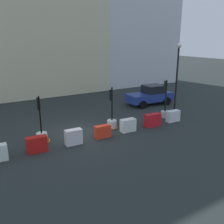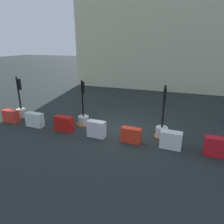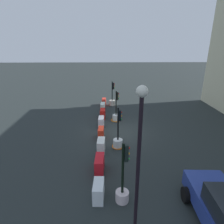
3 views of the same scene
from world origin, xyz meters
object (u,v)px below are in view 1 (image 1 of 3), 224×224
at_px(traffic_light_1, 42,135).
at_px(traffic_light_3, 165,109).
at_px(traffic_light_2, 112,121).
at_px(construction_barrier_2, 37,144).
at_px(construction_barrier_3, 74,137).
at_px(car_blue_estate, 150,95).
at_px(construction_barrier_6, 152,120).
at_px(construction_barrier_7, 173,116).
at_px(street_lamp_post, 177,69).
at_px(construction_barrier_4, 103,132).
at_px(construction_barrier_5, 128,125).

relative_size(traffic_light_1, traffic_light_3, 0.95).
distance_m(traffic_light_2, construction_barrier_2, 5.43).
height_order(construction_barrier_3, car_blue_estate, car_blue_estate).
xyz_separation_m(construction_barrier_6, construction_barrier_7, (1.94, 0.02, -0.03)).
distance_m(construction_barrier_7, street_lamp_post, 3.75).
bearing_deg(construction_barrier_7, traffic_light_3, 80.83).
distance_m(traffic_light_2, construction_barrier_4, 1.81).
xyz_separation_m(traffic_light_1, construction_barrier_5, (5.27, -1.21, -0.01)).
height_order(construction_barrier_4, construction_barrier_7, construction_barrier_7).
xyz_separation_m(construction_barrier_5, car_blue_estate, (5.68, 4.67, 0.42)).
relative_size(construction_barrier_2, construction_barrier_4, 1.09).
bearing_deg(construction_barrier_6, street_lamp_post, 22.44).
bearing_deg(street_lamp_post, traffic_light_3, -165.21).
bearing_deg(construction_barrier_6, car_blue_estate, 52.04).
bearing_deg(traffic_light_2, construction_barrier_5, -63.37).
distance_m(traffic_light_3, construction_barrier_3, 8.02).
relative_size(construction_barrier_4, construction_barrier_5, 0.98).
distance_m(traffic_light_3, construction_barrier_6, 2.37).
distance_m(construction_barrier_4, construction_barrier_7, 5.88).
bearing_deg(construction_barrier_3, traffic_light_1, 138.12).
xyz_separation_m(traffic_light_3, construction_barrier_2, (-9.99, -1.05, -0.20)).
height_order(construction_barrier_5, construction_barrier_7, construction_barrier_5).
relative_size(construction_barrier_3, construction_barrier_5, 0.96).
xyz_separation_m(construction_barrier_7, car_blue_estate, (1.73, 4.68, 0.44)).
bearing_deg(construction_barrier_2, traffic_light_1, 63.71).
xyz_separation_m(traffic_light_3, construction_barrier_6, (-2.11, -1.07, -0.20)).
distance_m(construction_barrier_2, construction_barrier_4, 3.95).
relative_size(construction_barrier_3, construction_barrier_7, 0.97).
relative_size(traffic_light_1, car_blue_estate, 0.63).
height_order(traffic_light_2, construction_barrier_4, traffic_light_2).
distance_m(construction_barrier_7, car_blue_estate, 5.01).
bearing_deg(traffic_light_2, traffic_light_1, 178.78).
bearing_deg(construction_barrier_2, traffic_light_3, 5.99).
distance_m(traffic_light_1, construction_barrier_4, 3.58).
xyz_separation_m(traffic_light_2, street_lamp_post, (6.05, 0.29, 3.03)).
bearing_deg(construction_barrier_5, construction_barrier_6, -0.85).
relative_size(construction_barrier_3, street_lamp_post, 0.18).
xyz_separation_m(construction_barrier_6, street_lamp_post, (3.47, 1.43, 3.09)).
relative_size(traffic_light_1, construction_barrier_5, 2.70).
height_order(construction_barrier_4, construction_barrier_6, construction_barrier_6).
distance_m(construction_barrier_2, construction_barrier_7, 9.82).
relative_size(construction_barrier_5, construction_barrier_6, 0.86).
relative_size(construction_barrier_5, construction_barrier_7, 1.01).
height_order(traffic_light_1, traffic_light_3, traffic_light_3).
bearing_deg(construction_barrier_3, traffic_light_2, 20.25).
bearing_deg(construction_barrier_7, traffic_light_2, 166.05).
height_order(construction_barrier_5, street_lamp_post, street_lamp_post).
bearing_deg(construction_barrier_6, traffic_light_1, 170.33).
xyz_separation_m(construction_barrier_2, construction_barrier_3, (2.05, -0.09, 0.01)).
relative_size(traffic_light_1, construction_barrier_3, 2.80).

